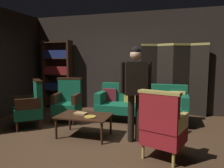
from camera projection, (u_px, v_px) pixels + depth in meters
name	position (u px, v px, depth m)	size (l,w,h in m)	color
ground_plane	(100.00, 140.00, 3.86)	(10.00, 10.00, 0.00)	#3D2819
back_wall	(128.00, 62.00, 6.04)	(7.20, 0.10, 2.80)	black
folding_screen	(173.00, 78.00, 5.55)	(1.72, 0.25, 1.90)	black
bookshelf	(58.00, 72.00, 6.43)	(0.90, 0.32, 2.05)	black
velvet_couch	(141.00, 102.00, 5.04)	(2.12, 0.78, 0.88)	black
coffee_table	(84.00, 117.00, 3.99)	(1.00, 0.64, 0.42)	black
armchair_gilt_accent	(163.00, 127.00, 3.08)	(0.73, 0.73, 1.04)	tan
armchair_wing_left	(31.00, 105.00, 4.54)	(0.82, 0.82, 1.04)	black
armchair_wing_right	(68.00, 101.00, 4.98)	(0.66, 0.65, 1.04)	black
standing_figure	(135.00, 85.00, 3.69)	(0.54, 0.37, 1.70)	black
book_tan_leather	(81.00, 113.00, 4.06)	(0.24, 0.15, 0.03)	#9E7A47
brass_tray	(90.00, 117.00, 3.84)	(0.21, 0.21, 0.02)	gold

